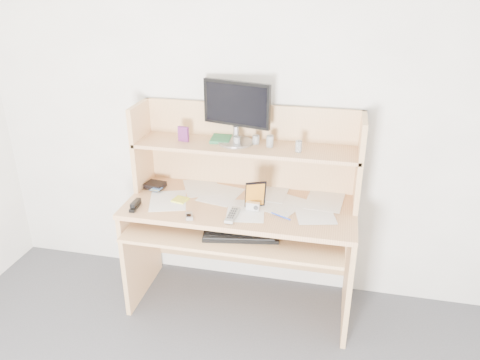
% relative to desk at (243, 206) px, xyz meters
% --- Properties ---
extents(back_wall, '(3.60, 0.04, 2.50)m').
position_rel_desk_xyz_m(back_wall, '(0.00, 0.24, 0.56)').
color(back_wall, white).
rests_on(back_wall, floor).
extents(desk, '(1.40, 0.70, 1.30)m').
position_rel_desk_xyz_m(desk, '(0.00, 0.00, 0.00)').
color(desk, tan).
rests_on(desk, floor).
extents(paper_clutter, '(1.32, 0.54, 0.01)m').
position_rel_desk_xyz_m(paper_clutter, '(0.00, -0.08, 0.06)').
color(paper_clutter, white).
rests_on(paper_clutter, desk).
extents(keyboard, '(0.45, 0.23, 0.03)m').
position_rel_desk_xyz_m(keyboard, '(0.05, -0.29, -0.03)').
color(keyboard, black).
rests_on(keyboard, desk).
extents(tv_remote, '(0.05, 0.18, 0.02)m').
position_rel_desk_xyz_m(tv_remote, '(-0.01, -0.25, 0.07)').
color(tv_remote, gray).
rests_on(tv_remote, paper_clutter).
extents(flip_phone, '(0.07, 0.09, 0.02)m').
position_rel_desk_xyz_m(flip_phone, '(-0.25, -0.31, 0.07)').
color(flip_phone, '#ADACAF').
rests_on(flip_phone, paper_clutter).
extents(stapler, '(0.04, 0.13, 0.04)m').
position_rel_desk_xyz_m(stapler, '(-0.61, -0.27, 0.08)').
color(stapler, black).
rests_on(stapler, paper_clutter).
extents(wallet, '(0.13, 0.12, 0.03)m').
position_rel_desk_xyz_m(wallet, '(-0.60, 0.03, 0.08)').
color(wallet, black).
rests_on(wallet, paper_clutter).
extents(sticky_note_pad, '(0.10, 0.10, 0.01)m').
position_rel_desk_xyz_m(sticky_note_pad, '(-0.38, -0.11, 0.06)').
color(sticky_note_pad, '#D2D638').
rests_on(sticky_note_pad, desk).
extents(digital_camera, '(0.08, 0.04, 0.05)m').
position_rel_desk_xyz_m(digital_camera, '(0.09, -0.15, 0.09)').
color(digital_camera, silver).
rests_on(digital_camera, paper_clutter).
extents(game_case, '(0.12, 0.06, 0.17)m').
position_rel_desk_xyz_m(game_case, '(0.10, -0.11, 0.15)').
color(game_case, black).
rests_on(game_case, paper_clutter).
extents(blue_pen, '(0.12, 0.07, 0.01)m').
position_rel_desk_xyz_m(blue_pen, '(0.26, -0.20, 0.07)').
color(blue_pen, '#1836B7').
rests_on(blue_pen, paper_clutter).
extents(card_box, '(0.07, 0.03, 0.09)m').
position_rel_desk_xyz_m(card_box, '(-0.39, 0.05, 0.43)').
color(card_box, maroon).
rests_on(card_box, desk).
extents(shelf_book, '(0.14, 0.18, 0.02)m').
position_rel_desk_xyz_m(shelf_book, '(-0.17, 0.13, 0.39)').
color(shelf_book, '#2F7540').
rests_on(shelf_book, desk).
extents(chip_stack_a, '(0.05, 0.05, 0.05)m').
position_rel_desk_xyz_m(chip_stack_a, '(-0.05, 0.05, 0.41)').
color(chip_stack_a, black).
rests_on(chip_stack_a, desk).
extents(chip_stack_b, '(0.06, 0.06, 0.07)m').
position_rel_desk_xyz_m(chip_stack_b, '(0.15, 0.07, 0.42)').
color(chip_stack_b, white).
rests_on(chip_stack_b, desk).
extents(chip_stack_c, '(0.06, 0.06, 0.05)m').
position_rel_desk_xyz_m(chip_stack_c, '(0.06, 0.11, 0.41)').
color(chip_stack_c, black).
rests_on(chip_stack_c, desk).
extents(chip_stack_d, '(0.04, 0.04, 0.07)m').
position_rel_desk_xyz_m(chip_stack_d, '(0.33, 0.03, 0.42)').
color(chip_stack_d, white).
rests_on(chip_stack_d, desk).
extents(monitor, '(0.43, 0.22, 0.38)m').
position_rel_desk_xyz_m(monitor, '(-0.07, 0.11, 0.59)').
color(monitor, '#9D9CA1').
rests_on(monitor, desk).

